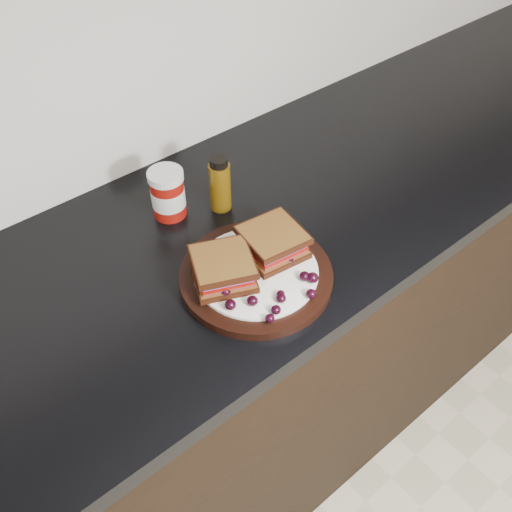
{
  "coord_description": "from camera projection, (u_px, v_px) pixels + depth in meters",
  "views": [
    {
      "loc": [
        -0.33,
        1.03,
        1.67
      ],
      "look_at": [
        0.12,
        1.57,
        0.96
      ],
      "focal_mm": 40.0,
      "sensor_mm": 36.0,
      "label": 1
    }
  ],
  "objects": [
    {
      "name": "grape_16",
      "position": [
        221.0,
        288.0,
        0.98
      ],
      "size": [
        0.02,
        0.02,
        0.02
      ],
      "primitive_type": "ellipsoid",
      "color": "black",
      "rests_on": "plate"
    },
    {
      "name": "grape_7",
      "position": [
        313.0,
        278.0,
        1.0
      ],
      "size": [
        0.02,
        0.02,
        0.02
      ],
      "primitive_type": "ellipsoid",
      "color": "black",
      "rests_on": "plate"
    },
    {
      "name": "grape_2",
      "position": [
        270.0,
        318.0,
        0.94
      ],
      "size": [
        0.02,
        0.02,
        0.02
      ],
      "primitive_type": "ellipsoid",
      "color": "black",
      "rests_on": "plate"
    },
    {
      "name": "grape_4",
      "position": [
        281.0,
        298.0,
        0.97
      ],
      "size": [
        0.02,
        0.02,
        0.02
      ],
      "primitive_type": "ellipsoid",
      "color": "black",
      "rests_on": "plate"
    },
    {
      "name": "grape_5",
      "position": [
        281.0,
        294.0,
        0.98
      ],
      "size": [
        0.01,
        0.01,
        0.01
      ],
      "primitive_type": "ellipsoid",
      "color": "black",
      "rests_on": "plate"
    },
    {
      "name": "grape_1",
      "position": [
        252.0,
        301.0,
        0.96
      ],
      "size": [
        0.02,
        0.02,
        0.02
      ],
      "primitive_type": "ellipsoid",
      "color": "black",
      "rests_on": "plate"
    },
    {
      "name": "grape_14",
      "position": [
        218.0,
        265.0,
        1.03
      ],
      "size": [
        0.01,
        0.01,
        0.01
      ],
      "primitive_type": "ellipsoid",
      "color": "black",
      "rests_on": "plate"
    },
    {
      "name": "grape_10",
      "position": [
        296.0,
        244.0,
        1.06
      ],
      "size": [
        0.02,
        0.02,
        0.02
      ],
      "primitive_type": "ellipsoid",
      "color": "black",
      "rests_on": "plate"
    },
    {
      "name": "grape_12",
      "position": [
        284.0,
        242.0,
        1.06
      ],
      "size": [
        0.02,
        0.02,
        0.02
      ],
      "primitive_type": "ellipsoid",
      "color": "black",
      "rests_on": "plate"
    },
    {
      "name": "grape_15",
      "position": [
        230.0,
        273.0,
        1.01
      ],
      "size": [
        0.02,
        0.02,
        0.02
      ],
      "primitive_type": "ellipsoid",
      "color": "black",
      "rests_on": "plate"
    },
    {
      "name": "plate",
      "position": [
        256.0,
        276.0,
        1.04
      ],
      "size": [
        0.28,
        0.28,
        0.02
      ],
      "primitive_type": "cylinder",
      "color": "black",
      "rests_on": "countertop"
    },
    {
      "name": "base_cabinets",
      "position": [
        186.0,
        402.0,
        1.39
      ],
      "size": [
        3.96,
        0.58,
        0.86
      ],
      "primitive_type": "cube",
      "color": "black",
      "rests_on": "ground_plane"
    },
    {
      "name": "oil_bottle",
      "position": [
        220.0,
        183.0,
        1.14
      ],
      "size": [
        0.05,
        0.05,
        0.12
      ],
      "primitive_type": "cylinder",
      "rotation": [
        0.0,
        0.0,
        -0.08
      ],
      "color": "#533908",
      "rests_on": "countertop"
    },
    {
      "name": "grape_17",
      "position": [
        225.0,
        291.0,
        0.98
      ],
      "size": [
        0.02,
        0.02,
        0.02
      ],
      "primitive_type": "ellipsoid",
      "color": "black",
      "rests_on": "plate"
    },
    {
      "name": "grape_11",
      "position": [
        286.0,
        252.0,
        1.05
      ],
      "size": [
        0.02,
        0.02,
        0.02
      ],
      "primitive_type": "ellipsoid",
      "color": "black",
      "rests_on": "plate"
    },
    {
      "name": "grape_0",
      "position": [
        230.0,
        305.0,
        0.96
      ],
      "size": [
        0.02,
        0.02,
        0.02
      ],
      "primitive_type": "ellipsoid",
      "color": "black",
      "rests_on": "plate"
    },
    {
      "name": "grape_19",
      "position": [
        213.0,
        276.0,
        1.01
      ],
      "size": [
        0.02,
        0.02,
        0.02
      ],
      "primitive_type": "ellipsoid",
      "color": "black",
      "rests_on": "plate"
    },
    {
      "name": "condiment_jar",
      "position": [
        168.0,
        194.0,
        1.14
      ],
      "size": [
        0.08,
        0.08,
        0.1
      ],
      "primitive_type": "cylinder",
      "rotation": [
        0.0,
        0.0,
        0.14
      ],
      "color": "maroon",
      "rests_on": "countertop"
    },
    {
      "name": "grape_18",
      "position": [
        210.0,
        270.0,
        1.02
      ],
      "size": [
        0.02,
        0.02,
        0.02
      ],
      "primitive_type": "ellipsoid",
      "color": "black",
      "rests_on": "plate"
    },
    {
      "name": "grape_20",
      "position": [
        230.0,
        289.0,
        0.98
      ],
      "size": [
        0.02,
        0.02,
        0.02
      ],
      "primitive_type": "ellipsoid",
      "color": "black",
      "rests_on": "plate"
    },
    {
      "name": "countertop",
      "position": [
        165.0,
        278.0,
        1.07
      ],
      "size": [
        3.98,
        0.6,
        0.04
      ],
      "primitive_type": "cube",
      "color": "black",
      "rests_on": "base_cabinets"
    },
    {
      "name": "grape_9",
      "position": [
        290.0,
        262.0,
        1.03
      ],
      "size": [
        0.02,
        0.02,
        0.02
      ],
      "primitive_type": "ellipsoid",
      "color": "black",
      "rests_on": "plate"
    },
    {
      "name": "grape_13",
      "position": [
        254.0,
        234.0,
        1.08
      ],
      "size": [
        0.02,
        0.02,
        0.02
      ],
      "primitive_type": "ellipsoid",
      "color": "black",
      "rests_on": "plate"
    },
    {
      "name": "sandwich_right",
      "position": [
        273.0,
        242.0,
        1.04
      ],
      "size": [
        0.12,
        0.12,
        0.05
      ],
      "primitive_type": null,
      "rotation": [
        0.0,
        0.0,
        -0.13
      ],
      "color": "brown",
      "rests_on": "plate"
    },
    {
      "name": "grape_8",
      "position": [
        305.0,
        276.0,
        1.0
      ],
      "size": [
        0.02,
        0.02,
        0.02
      ],
      "primitive_type": "ellipsoid",
      "color": "black",
      "rests_on": "plate"
    },
    {
      "name": "grape_3",
      "position": [
        276.0,
        310.0,
        0.95
      ],
      "size": [
        0.02,
        0.02,
        0.02
      ],
      "primitive_type": "ellipsoid",
      "color": "black",
      "rests_on": "plate"
    },
    {
      "name": "sandwich_left",
      "position": [
        223.0,
        269.0,
        1.0
      ],
      "size": [
        0.14,
        0.14,
        0.05
      ],
      "primitive_type": null,
      "rotation": [
        0.0,
        0.0,
        -0.41
      ],
      "color": "brown",
      "rests_on": "plate"
    },
    {
      "name": "grape_6",
      "position": [
        311.0,
        294.0,
        0.98
      ],
      "size": [
        0.02,
        0.02,
        0.02
      ],
      "primitive_type": "ellipsoid",
      "color": "black",
      "rests_on": "plate"
    }
  ]
}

